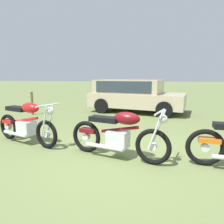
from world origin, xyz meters
name	(u,v)px	position (x,y,z in m)	size (l,w,h in m)	color
ground_plane	(120,153)	(0.00, 0.00, 0.00)	(120.00, 120.00, 0.00)	olive
motorcycle_red	(26,123)	(-2.29, 0.23, 0.49)	(1.93, 0.96, 1.02)	black
motorcycle_maroon	(118,134)	(-0.01, -0.24, 0.48)	(2.05, 0.86, 1.02)	black
car_beige	(133,93)	(-0.23, 5.23, 0.83)	(4.37, 2.66, 1.43)	#BCAD8C
fence_post_wooden	(32,103)	(-4.28, 3.69, 0.48)	(0.10, 0.10, 0.95)	brown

